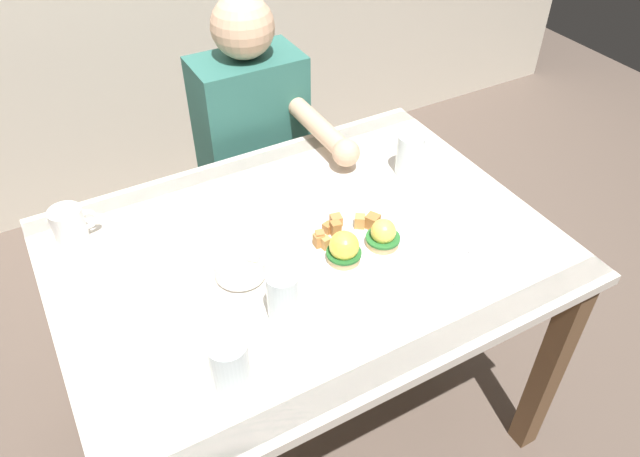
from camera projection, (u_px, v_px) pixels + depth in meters
name	position (u px, v px, depth m)	size (l,w,h in m)	color
ground_plane	(309.00, 414.00, 1.97)	(6.00, 6.00, 0.00)	brown
dining_table	(305.00, 277.00, 1.56)	(1.20, 0.90, 0.74)	silver
eggs_benedict_plate	(360.00, 246.00, 1.45)	(0.27, 0.27, 0.09)	white
fruit_bowl	(240.00, 267.00, 1.39)	(0.12, 0.12, 0.06)	white
coffee_mug	(69.00, 224.00, 1.47)	(0.11, 0.08, 0.09)	white
fork	(467.00, 262.00, 1.44)	(0.14, 0.09, 0.00)	silver
water_glass_near	(410.00, 157.00, 1.69)	(0.08, 0.08, 0.12)	silver
water_glass_far	(230.00, 367.00, 1.15)	(0.08, 0.08, 0.12)	silver
water_glass_extra	(283.00, 299.00, 1.28)	(0.07, 0.07, 0.12)	silver
diner_person	(257.00, 146.00, 2.00)	(0.34, 0.54, 1.14)	#33333D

